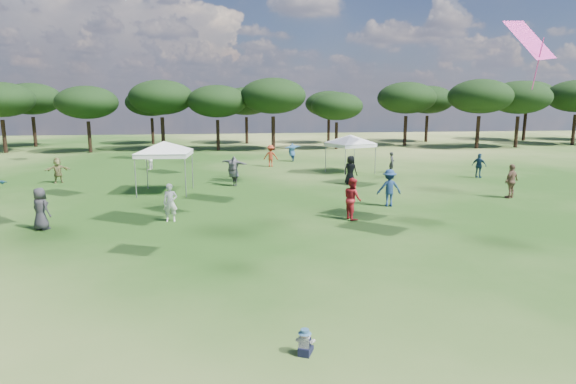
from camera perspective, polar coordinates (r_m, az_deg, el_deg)
The scene contains 5 objects.
tree_line at distance 54.50m, azimuth -3.05°, elevation 11.00°, with size 108.78×17.63×7.77m.
tent_left at distance 28.42m, azimuth -14.50°, elevation 5.61°, with size 5.83×5.83×3.29m.
tent_right at distance 35.63m, azimuth 7.42°, elevation 6.54°, with size 5.31×5.31×3.09m.
toddler at distance 10.64m, azimuth 2.03°, elevation -17.47°, with size 0.44×0.48×0.59m.
festival_crowd at distance 30.12m, azimuth -3.45°, elevation 2.42°, with size 30.93×22.18×1.89m.
Camera 1 is at (-1.97, -6.92, 5.32)m, focal length 30.00 mm.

